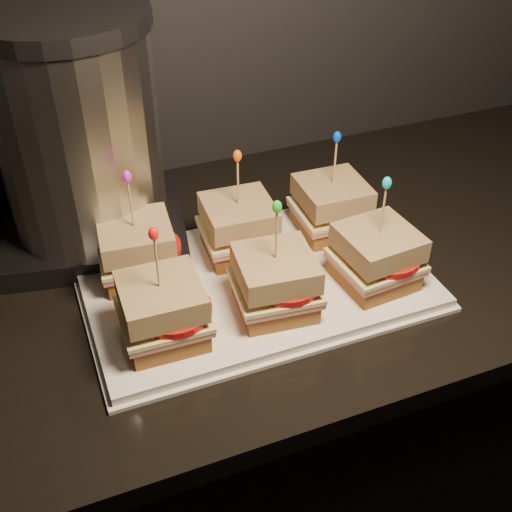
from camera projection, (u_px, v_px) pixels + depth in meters
name	position (u px, v px, depth m)	size (l,w,h in m)	color
cabinet	(352.00, 416.00, 1.30)	(2.31, 0.59, 0.87)	black
granite_slab	(378.00, 236.00, 1.03)	(2.35, 0.63, 0.03)	black
platter	(256.00, 282.00, 0.90)	(0.46, 0.29, 0.02)	white
platter_rim	(256.00, 285.00, 0.90)	(0.48, 0.30, 0.01)	white
sandwich_0_bread_bot	(140.00, 266.00, 0.89)	(0.09, 0.09, 0.03)	brown
sandwich_0_ham	(138.00, 257.00, 0.88)	(0.10, 0.10, 0.01)	#C26A61
sandwich_0_cheese	(138.00, 253.00, 0.88)	(0.11, 0.10, 0.01)	beige
sandwich_0_tomato	(147.00, 249.00, 0.87)	(0.09, 0.09, 0.01)	#B11112
sandwich_0_bread_top	(135.00, 236.00, 0.86)	(0.10, 0.10, 0.03)	#4E280D
sandwich_0_pick	(131.00, 207.00, 0.83)	(0.00, 0.00, 0.09)	tan
sandwich_0_frill	(127.00, 177.00, 0.81)	(0.01, 0.01, 0.02)	#CE21AE
sandwich_1_bread_bot	(239.00, 243.00, 0.94)	(0.09, 0.09, 0.03)	brown
sandwich_1_ham	(239.00, 234.00, 0.93)	(0.10, 0.10, 0.01)	#C26A61
sandwich_1_cheese	(239.00, 230.00, 0.92)	(0.11, 0.10, 0.01)	beige
sandwich_1_tomato	(248.00, 226.00, 0.92)	(0.09, 0.09, 0.01)	#B11112
sandwich_1_bread_top	(239.00, 213.00, 0.90)	(0.10, 0.10, 0.03)	#4E280D
sandwich_1_pick	(238.00, 185.00, 0.88)	(0.00, 0.00, 0.09)	tan
sandwich_1_frill	(237.00, 156.00, 0.85)	(0.01, 0.01, 0.02)	#EB5307
sandwich_2_bread_bot	(330.00, 222.00, 0.98)	(0.09, 0.09, 0.03)	brown
sandwich_2_ham	(331.00, 213.00, 0.97)	(0.10, 0.10, 0.01)	#C26A61
sandwich_2_cheese	(331.00, 209.00, 0.96)	(0.11, 0.10, 0.01)	beige
sandwich_2_tomato	(340.00, 205.00, 0.96)	(0.09, 0.09, 0.01)	#B11112
sandwich_2_bread_top	(332.00, 193.00, 0.95)	(0.10, 0.10, 0.03)	#4E280D
sandwich_2_pick	(335.00, 165.00, 0.92)	(0.00, 0.00, 0.09)	tan
sandwich_2_frill	(337.00, 137.00, 0.89)	(0.01, 0.01, 0.02)	#0237D6
sandwich_3_bread_bot	(165.00, 328.00, 0.79)	(0.09, 0.09, 0.03)	brown
sandwich_3_ham	(164.00, 318.00, 0.78)	(0.10, 0.10, 0.01)	#C26A61
sandwich_3_cheese	(163.00, 314.00, 0.78)	(0.11, 0.10, 0.01)	beige
sandwich_3_tomato	(173.00, 310.00, 0.77)	(0.09, 0.09, 0.01)	#B11112
sandwich_3_bread_top	(161.00, 296.00, 0.76)	(0.10, 0.10, 0.03)	#4E280D
sandwich_3_pick	(157.00, 266.00, 0.73)	(0.00, 0.00, 0.09)	tan
sandwich_3_frill	(154.00, 234.00, 0.71)	(0.01, 0.01, 0.02)	red
sandwich_4_bread_bot	(275.00, 299.00, 0.84)	(0.09, 0.09, 0.03)	brown
sandwich_4_ham	(275.00, 289.00, 0.83)	(0.10, 0.10, 0.01)	#C26A61
sandwich_4_cheese	(275.00, 285.00, 0.82)	(0.11, 0.10, 0.01)	beige
sandwich_4_tomato	(286.00, 281.00, 0.82)	(0.09, 0.09, 0.01)	#B11112
sandwich_4_bread_top	(276.00, 268.00, 0.81)	(0.10, 0.10, 0.03)	#4E280D
sandwich_4_pick	(276.00, 238.00, 0.78)	(0.00, 0.00, 0.09)	tan
sandwich_4_frill	(277.00, 207.00, 0.75)	(0.01, 0.01, 0.02)	green
sandwich_5_bread_bot	(374.00, 273.00, 0.88)	(0.09, 0.09, 0.03)	brown
sandwich_5_ham	(375.00, 263.00, 0.87)	(0.10, 0.10, 0.01)	#C26A61
sandwich_5_cheese	(376.00, 259.00, 0.87)	(0.11, 0.10, 0.01)	beige
sandwich_5_tomato	(387.00, 255.00, 0.86)	(0.09, 0.09, 0.01)	#B11112
sandwich_5_bread_top	(378.00, 242.00, 0.85)	(0.10, 0.10, 0.03)	#4E280D
sandwich_5_pick	(383.00, 213.00, 0.82)	(0.00, 0.00, 0.09)	tan
sandwich_5_frill	(387.00, 183.00, 0.79)	(0.01, 0.01, 0.02)	#07B3BB
appliance_base	(96.00, 230.00, 0.99)	(0.27, 0.22, 0.03)	#262628
appliance_body	(78.00, 134.00, 0.89)	(0.22, 0.22, 0.29)	silver
appliance_lid	(57.00, 19.00, 0.79)	(0.24, 0.24, 0.02)	#262628
appliance	(79.00, 137.00, 0.89)	(0.27, 0.22, 0.35)	silver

